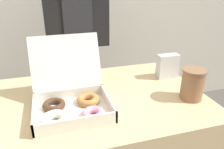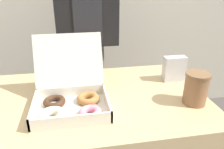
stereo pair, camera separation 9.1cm
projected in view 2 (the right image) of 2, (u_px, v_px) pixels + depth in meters
name	position (u px, v px, depth m)	size (l,w,h in m)	color
donut_box	(70.00, 98.00, 0.90)	(0.30, 0.34, 0.27)	silver
coffee_cup	(196.00, 88.00, 0.93)	(0.10, 0.10, 0.14)	#8C6042
napkin_holder	(174.00, 69.00, 1.14)	(0.11, 0.05, 0.13)	silver
person_customer	(88.00, 40.00, 1.49)	(0.40, 0.22, 1.61)	#665B51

